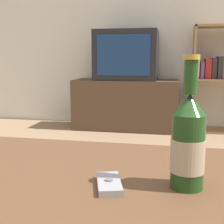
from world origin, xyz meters
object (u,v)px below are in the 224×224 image
at_px(television, 126,55).
at_px(beer_bottle, 188,142).
at_px(tv_stand, 126,104).
at_px(cell_phone, 109,184).
at_px(bookshelf, 219,76).

relative_size(television, beer_bottle, 2.36).
relative_size(tv_stand, cell_phone, 9.62).
height_order(television, bookshelf, bookshelf).
relative_size(television, cell_phone, 5.65).
height_order(tv_stand, beer_bottle, beer_bottle).
distance_m(tv_stand, beer_bottle, 2.68).
height_order(beer_bottle, cell_phone, beer_bottle).
bearing_deg(tv_stand, cell_phone, -81.84).
height_order(television, beer_bottle, television).
xyz_separation_m(bookshelf, beer_bottle, (-0.40, -2.68, 0.01)).
distance_m(bookshelf, beer_bottle, 2.71).
bearing_deg(cell_phone, beer_bottle, -5.63).
relative_size(bookshelf, cell_phone, 9.41).
bearing_deg(beer_bottle, tv_stand, 101.60).
xyz_separation_m(beer_bottle, cell_phone, (-0.16, -0.03, -0.09)).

